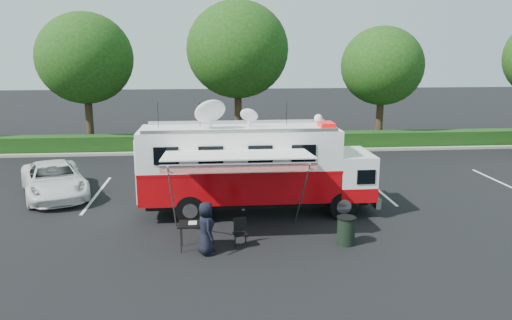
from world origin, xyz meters
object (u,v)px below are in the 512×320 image
at_px(command_truck, 255,167).
at_px(white_suv, 55,196).
at_px(trash_bin, 346,231).
at_px(folding_table, 194,225).

relative_size(command_truck, white_suv, 1.71).
bearing_deg(trash_bin, command_truck, 127.36).
bearing_deg(trash_bin, folding_table, 179.58).
height_order(folding_table, trash_bin, trash_bin).
distance_m(command_truck, folding_table, 4.06).
bearing_deg(folding_table, white_suv, 133.99).
xyz_separation_m(command_truck, trash_bin, (2.55, -3.34, -1.31)).
bearing_deg(command_truck, white_suv, 160.47).
bearing_deg(command_truck, folding_table, -122.89).
distance_m(folding_table, trash_bin, 4.70).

